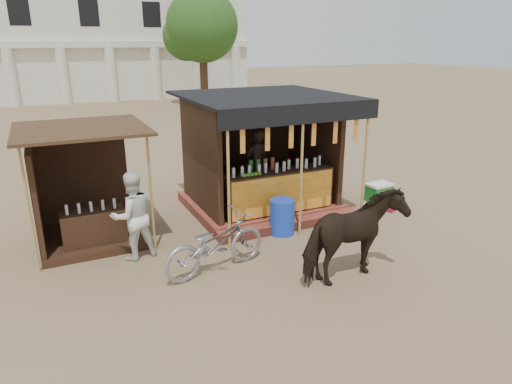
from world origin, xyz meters
name	(u,v)px	position (x,y,z in m)	size (l,w,h in m)	color
ground	(295,278)	(0.00, 0.00, 0.00)	(120.00, 120.00, 0.00)	#846B4C
main_stall	(262,168)	(1.00, 3.36, 1.03)	(3.60, 3.61, 2.78)	#984331
secondary_stall	(80,202)	(-3.17, 3.24, 0.85)	(2.40, 2.40, 2.38)	#382014
cow	(354,237)	(0.86, -0.46, 0.79)	(0.85, 1.87, 1.58)	black
motorbike	(215,244)	(-1.16, 0.83, 0.53)	(0.70, 2.01, 1.06)	#97979F
bystander	(133,216)	(-2.35, 2.00, 0.85)	(0.82, 0.64, 1.69)	silver
blue_barrel	(282,217)	(0.71, 1.80, 0.38)	(0.53, 0.53, 0.76)	blue
red_crate	(387,204)	(3.75, 2.00, 0.14)	(0.35, 0.44, 0.27)	maroon
cooler	(379,192)	(3.99, 2.60, 0.23)	(0.67, 0.49, 0.46)	#1A7926
background_building	(56,40)	(-2.00, 29.94, 3.98)	(26.00, 7.45, 8.18)	silver
tree	(199,29)	(5.81, 22.14, 4.63)	(4.50, 4.40, 7.00)	#382314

